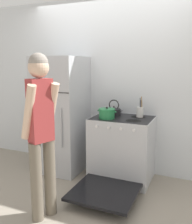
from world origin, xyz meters
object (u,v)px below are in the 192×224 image
object	(u,v)px
utensil_jar	(140,112)
person	(41,128)
dutch_oven_pot	(107,113)
refrigerator	(62,115)
tea_kettle	(114,111)
stove_range	(121,150)

from	to	relation	value
utensil_jar	person	world-z (taller)	person
dutch_oven_pot	refrigerator	bearing A→B (deg)	172.73
tea_kettle	person	bearing A→B (deg)	-103.18
person	utensil_jar	bearing A→B (deg)	-5.46
refrigerator	dutch_oven_pot	size ratio (longest dim) A/B	6.44
refrigerator	stove_range	bearing A→B (deg)	-0.64
person	stove_range	bearing A→B (deg)	-0.65
refrigerator	person	xyz separation A→B (m)	(0.47, -1.16, 0.12)
refrigerator	utensil_jar	world-z (taller)	refrigerator
tea_kettle	utensil_jar	distance (m)	0.37
refrigerator	dutch_oven_pot	xyz separation A→B (m)	(0.76, -0.10, 0.10)
stove_range	person	xyz separation A→B (m)	(-0.48, -1.15, 0.54)
refrigerator	dutch_oven_pot	world-z (taller)	refrigerator
utensil_jar	refrigerator	bearing A→B (deg)	-172.15
refrigerator	person	world-z (taller)	same
tea_kettle	refrigerator	bearing A→B (deg)	-168.89
stove_range	tea_kettle	bearing A→B (deg)	136.07
tea_kettle	person	world-z (taller)	person
refrigerator	person	distance (m)	1.26
refrigerator	utensil_jar	xyz separation A→B (m)	(1.15, 0.16, 0.11)
dutch_oven_pot	utensil_jar	size ratio (longest dim) A/B	0.93
refrigerator	person	bearing A→B (deg)	-68.09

